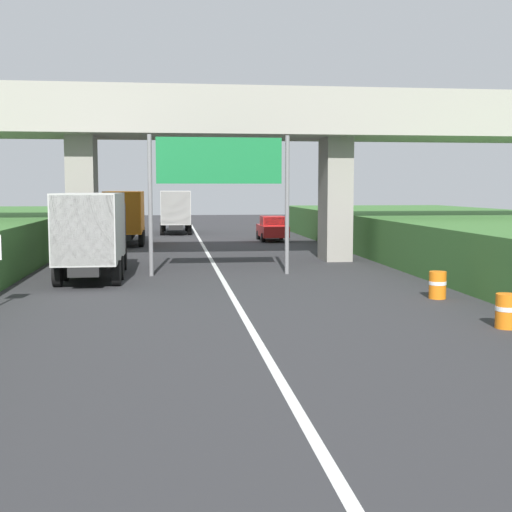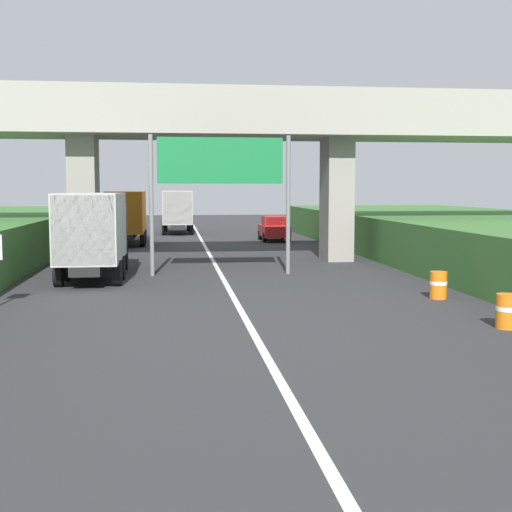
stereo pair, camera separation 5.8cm
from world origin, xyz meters
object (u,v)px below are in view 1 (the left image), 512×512
Objects in this scene: construction_barrel_3 at (506,311)px; construction_barrel_4 at (438,285)px; truck_orange at (125,215)px; truck_black at (93,231)px; car_red at (272,228)px; truck_green at (175,209)px; overhead_highway_sign at (219,171)px.

construction_barrel_3 and construction_barrel_4 have the same top height.
truck_black is (-0.18, -17.22, 0.00)m from truck_orange.
car_red reaches higher than construction_barrel_4.
construction_barrel_4 is at bearing -64.01° from truck_orange.
construction_barrel_4 is (11.80, -6.61, -1.47)m from truck_black.
truck_orange is at bearing -107.15° from truck_green.
truck_orange is (-4.94, 16.74, -2.41)m from overhead_highway_sign.
construction_barrel_4 is (8.31, -34.55, -1.47)m from truck_green.
truck_orange and truck_black have the same top height.
car_red is (4.98, 18.47, -3.48)m from overhead_highway_sign.
overhead_highway_sign reaches higher than truck_black.
truck_orange is 17.22m from truck_black.
truck_orange is 26.56m from construction_barrel_4.
car_red is 4.56× the size of construction_barrel_3.
truck_black and truck_green have the same top height.
overhead_highway_sign is 10.48m from construction_barrel_4.
car_red is (10.10, 18.95, -1.08)m from truck_black.
truck_green is (3.31, 10.71, 0.00)m from truck_orange.
truck_green is (-1.64, 27.45, -2.41)m from overhead_highway_sign.
truck_black is 21.50m from car_red.
overhead_highway_sign is 6.53× the size of construction_barrel_3.
truck_black is 8.11× the size of construction_barrel_4.
truck_black is 1.00× the size of truck_green.
truck_orange is at bearing -170.12° from car_red.
construction_barrel_4 is at bearing -29.26° from truck_black.
overhead_highway_sign is 17.62m from truck_orange.
truck_orange reaches higher than construction_barrel_4.
truck_green is at bearing 126.38° from car_red.
car_red is at bearing -53.62° from truck_green.
truck_orange is 1.00× the size of truck_black.
overhead_highway_sign is 6.53× the size of construction_barrel_4.
car_red is 30.46m from construction_barrel_3.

